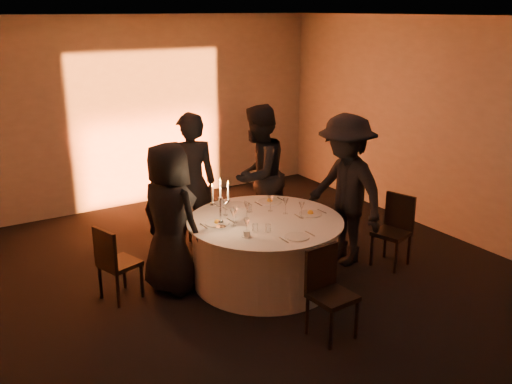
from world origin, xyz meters
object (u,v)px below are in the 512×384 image
banquet_table (265,251)px  guest_back_left (191,184)px  chair_left (114,260)px  guest_back_right (258,175)px  chair_front (328,287)px  chair_back_left (176,208)px  chair_back_right (261,200)px  guest_left (170,218)px  candelabra (221,211)px  guest_right (345,190)px  coffee_cup (247,234)px  chair_right (395,226)px

banquet_table → guest_back_left: (-0.34, 1.25, 0.55)m
chair_left → guest_back_right: guest_back_right is taller
guest_back_left → chair_front: bearing=110.6°
chair_back_left → chair_left: bearing=55.2°
chair_left → chair_back_right: size_ratio=0.92×
chair_left → guest_left: size_ratio=0.50×
chair_front → guest_back_left: (-0.24, 2.53, 0.43)m
chair_front → guest_back_left: 2.58m
guest_back_left → guest_back_right: size_ratio=0.98×
chair_left → candelabra: bearing=-128.4°
chair_back_left → guest_left: size_ratio=0.51×
chair_back_right → candelabra: 1.80m
chair_back_left → guest_right: 2.33m
banquet_table → chair_front: size_ratio=2.00×
chair_back_left → guest_right: size_ratio=0.46×
banquet_table → guest_right: bearing=-2.4°
chair_left → guest_right: (2.79, -0.52, 0.47)m
guest_back_right → candelabra: bearing=14.3°
guest_left → chair_front: bearing=-172.1°
guest_left → candelabra: size_ratio=3.00×
chair_back_left → chair_front: 2.95m
candelabra → chair_back_left: bearing=84.1°
candelabra → chair_front: bearing=-71.3°
chair_back_left → coffee_cup: bearing=100.5°
chair_back_left → coffee_cup: size_ratio=7.94×
banquet_table → candelabra: 0.81m
chair_back_left → guest_right: guest_right is taller
guest_left → candelabra: bearing=-146.9°
chair_left → chair_back_left: 1.73m
chair_front → guest_back_left: bearing=91.4°
chair_right → guest_left: size_ratio=0.52×
banquet_table → chair_front: 1.29m
chair_back_right → coffee_cup: (-1.17, -1.55, 0.28)m
candelabra → chair_left: bearing=158.9°
chair_back_right → chair_right: chair_back_right is taller
chair_back_right → guest_left: bearing=-1.9°
guest_back_right → guest_right: (0.57, -1.12, -0.00)m
guest_back_left → guest_back_right: 0.93m
banquet_table → chair_back_left: bearing=103.0°
banquet_table → guest_left: guest_left is taller
chair_back_right → chair_right: (0.91, -1.68, -0.02)m
chair_back_left → chair_back_right: size_ratio=0.94×
banquet_table → candelabra: (-0.55, 0.05, 0.59)m
guest_back_left → guest_right: (1.48, -1.30, 0.02)m
chair_right → guest_right: (-0.50, 0.39, 0.45)m
chair_left → guest_back_right: 2.35m
chair_back_right → coffee_cup: bearing=25.2°
chair_right → banquet_table: bearing=-121.5°
candelabra → banquet_table: bearing=-5.0°
chair_front → guest_back_right: guest_back_right is taller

